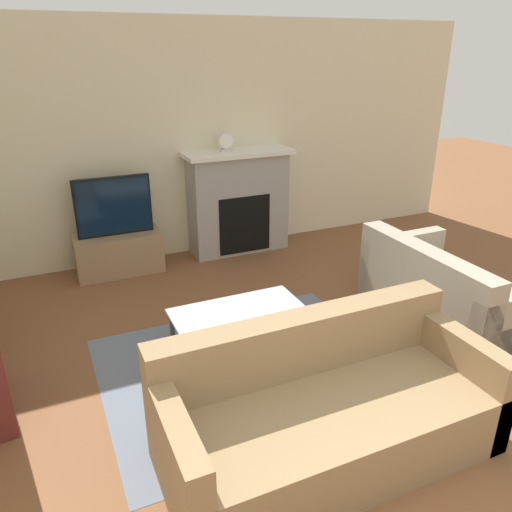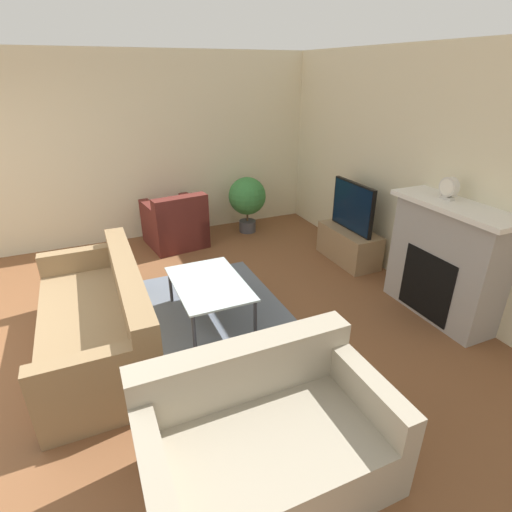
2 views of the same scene
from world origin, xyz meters
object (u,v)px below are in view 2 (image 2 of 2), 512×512
at_px(mantel_clock, 449,188).
at_px(coffee_table, 209,286).
at_px(potted_plant, 247,198).
at_px(couch_loveseat, 264,441).
at_px(tv, 353,207).
at_px(couch_sectional, 100,323).
at_px(armchair_by_window, 176,226).

bearing_deg(mantel_clock, coffee_table, -108.38).
bearing_deg(potted_plant, mantel_clock, 18.03).
bearing_deg(coffee_table, couch_loveseat, -7.25).
distance_m(tv, couch_sectional, 3.40).
bearing_deg(mantel_clock, couch_loveseat, -65.78).
bearing_deg(tv, couch_sectional, -78.11).
bearing_deg(couch_sectional, armchair_by_window, 150.61).
relative_size(coffee_table, potted_plant, 1.18).
height_order(coffee_table, mantel_clock, mantel_clock).
xyz_separation_m(tv, armchair_by_window, (-1.50, -2.06, -0.48)).
distance_m(couch_sectional, potted_plant, 3.34).
xyz_separation_m(couch_sectional, coffee_table, (-0.10, 1.10, 0.10)).
xyz_separation_m(couch_loveseat, coffee_table, (-1.90, 0.24, 0.10)).
height_order(tv, mantel_clock, mantel_clock).
height_order(couch_sectional, coffee_table, couch_sectional).
xyz_separation_m(couch_loveseat, potted_plant, (-4.06, 1.57, 0.28)).
xyz_separation_m(couch_sectional, armchair_by_window, (-2.19, 1.24, 0.01)).
height_order(couch_loveseat, mantel_clock, mantel_clock).
relative_size(couch_sectional, armchair_by_window, 2.27).
bearing_deg(mantel_clock, armchair_by_window, -142.98).
xyz_separation_m(couch_sectional, potted_plant, (-2.27, 2.43, 0.28)).
xyz_separation_m(couch_loveseat, mantel_clock, (-1.14, 2.53, 1.08)).
height_order(couch_loveseat, armchair_by_window, same).
height_order(coffee_table, potted_plant, potted_plant).
bearing_deg(armchair_by_window, mantel_clock, 119.10).
bearing_deg(mantel_clock, tv, -176.09).
distance_m(couch_loveseat, coffee_table, 1.91).
height_order(tv, couch_sectional, tv).
bearing_deg(couch_sectional, coffee_table, 95.24).
height_order(armchair_by_window, coffee_table, armchair_by_window).
relative_size(tv, couch_sectional, 0.39).
distance_m(couch_sectional, couch_loveseat, 1.99).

